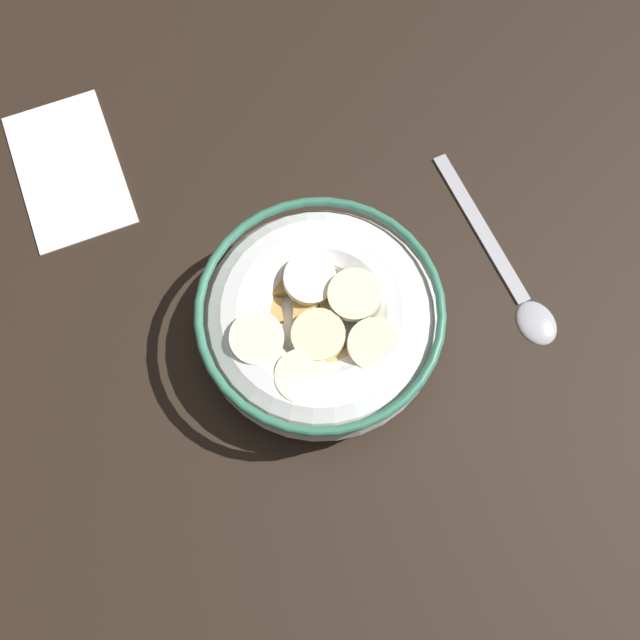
{
  "coord_description": "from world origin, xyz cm",
  "views": [
    {
      "loc": [
        14.46,
        0.94,
        45.83
      ],
      "look_at": [
        0.0,
        0.0,
        3.0
      ],
      "focal_mm": 39.16,
      "sensor_mm": 36.0,
      "label": 1
    }
  ],
  "objects": [
    {
      "name": "cereal_bowl",
      "position": [
        0.03,
        -0.0,
        2.88
      ],
      "size": [
        15.78,
        15.78,
        5.8
      ],
      "color": "white",
      "rests_on": "ground_plane"
    },
    {
      "name": "spoon",
      "position": [
        -4.57,
        13.4,
        0.31
      ],
      "size": [
        15.09,
        9.27,
        0.8
      ],
      "color": "#A5A5AD",
      "rests_on": "ground_plane"
    },
    {
      "name": "folded_napkin",
      "position": [
        -11.65,
        -19.61,
        0.15
      ],
      "size": [
        14.23,
        11.85,
        0.3
      ],
      "primitive_type": "cube",
      "rotation": [
        0.0,
        0.0,
        0.44
      ],
      "color": "white",
      "rests_on": "ground_plane"
    },
    {
      "name": "ground_plane",
      "position": [
        0.0,
        0.0,
        -1.0
      ],
      "size": [
        114.96,
        114.96,
        2.0
      ],
      "primitive_type": "cube",
      "color": "black"
    }
  ]
}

